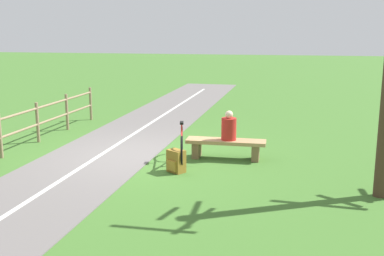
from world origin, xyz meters
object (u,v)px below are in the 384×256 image
object	(u,v)px
person_seated	(229,128)
bicycle	(182,146)
backpack	(176,161)
bench	(226,145)

from	to	relation	value
person_seated	bicycle	world-z (taller)	person_seated
bicycle	backpack	size ratio (longest dim) A/B	3.59
bench	bicycle	xyz separation A→B (m)	(0.92, 0.52, 0.07)
backpack	bench	bearing A→B (deg)	-126.69
person_seated	bicycle	bearing A→B (deg)	28.57
bench	backpack	size ratio (longest dim) A/B	3.83
person_seated	backpack	distance (m)	1.63
bicycle	backpack	xyz separation A→B (m)	(-0.02, 0.70, -0.15)
bicycle	bench	bearing A→B (deg)	108.19
bench	person_seated	distance (m)	0.42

